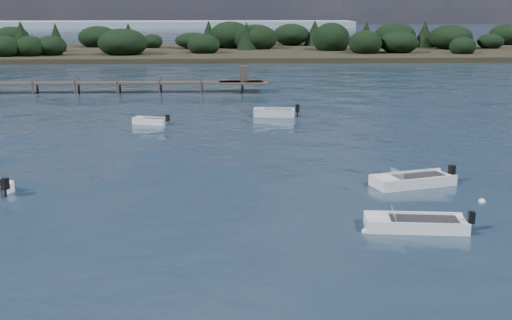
{
  "coord_description": "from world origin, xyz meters",
  "views": [
    {
      "loc": [
        2.24,
        -18.67,
        9.02
      ],
      "look_at": [
        3.73,
        14.0,
        1.0
      ],
      "focal_mm": 45.0,
      "sensor_mm": 36.0,
      "label": 1
    }
  ],
  "objects_px": {
    "tender_far_white": "(150,122)",
    "dinghy_mid_white_b": "(412,182)",
    "tender_far_grey_b": "(274,114)",
    "dinghy_mid_white_a": "(415,225)"
  },
  "relations": [
    {
      "from": "tender_far_white",
      "to": "dinghy_mid_white_b",
      "type": "distance_m",
      "value": 23.39
    },
    {
      "from": "tender_far_white",
      "to": "dinghy_mid_white_b",
      "type": "height_order",
      "value": "dinghy_mid_white_b"
    },
    {
      "from": "tender_far_grey_b",
      "to": "dinghy_mid_white_b",
      "type": "bearing_deg",
      "value": -75.09
    },
    {
      "from": "tender_far_white",
      "to": "tender_far_grey_b",
      "type": "xyz_separation_m",
      "value": [
        9.77,
        3.04,
        0.04
      ]
    },
    {
      "from": "tender_far_white",
      "to": "tender_far_grey_b",
      "type": "relative_size",
      "value": 0.77
    },
    {
      "from": "tender_far_white",
      "to": "tender_far_grey_b",
      "type": "bearing_deg",
      "value": 17.29
    },
    {
      "from": "tender_far_white",
      "to": "tender_far_grey_b",
      "type": "height_order",
      "value": "tender_far_grey_b"
    },
    {
      "from": "dinghy_mid_white_b",
      "to": "dinghy_mid_white_a",
      "type": "xyz_separation_m",
      "value": [
        -1.73,
        -6.42,
        -0.01
      ]
    },
    {
      "from": "dinghy_mid_white_b",
      "to": "tender_far_white",
      "type": "bearing_deg",
      "value": 130.83
    },
    {
      "from": "dinghy_mid_white_a",
      "to": "tender_far_grey_b",
      "type": "bearing_deg",
      "value": 97.95
    }
  ]
}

